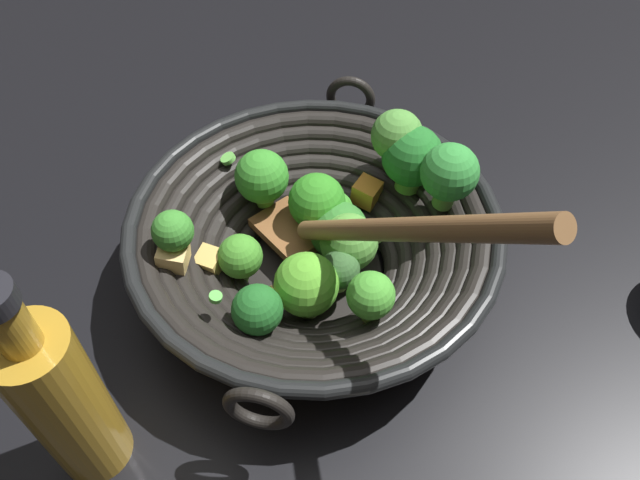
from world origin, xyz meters
name	(u,v)px	position (x,y,z in m)	size (l,w,h in m)	color
ground_plane	(314,275)	(0.00, 0.00, 0.00)	(4.00, 4.00, 0.00)	black
wok	(318,237)	(0.00, 0.00, 0.06)	(0.39, 0.35, 0.26)	black
cooking_oil_bottle	(63,399)	(0.01, 0.25, 0.09)	(0.06, 0.06, 0.23)	#AD7F23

